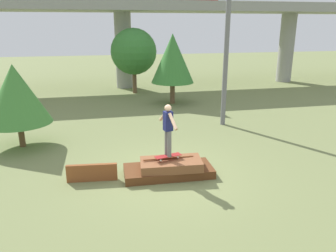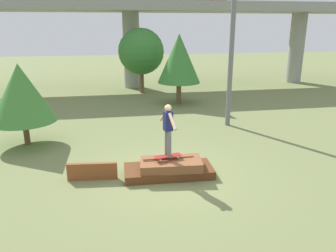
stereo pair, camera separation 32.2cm
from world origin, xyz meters
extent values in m
plane|color=olive|center=(0.00, 0.00, 0.00)|extent=(80.00, 80.00, 0.00)
cube|color=#5B3319|center=(0.00, 0.00, 0.12)|extent=(2.55, 1.13, 0.24)
cube|color=brown|center=(0.05, -0.10, 0.37)|extent=(1.81, 1.06, 0.29)
cylinder|color=brown|center=(0.00, 0.00, 0.52)|extent=(1.45, 0.05, 0.05)
cube|color=brown|center=(-2.14, 0.08, 0.25)|extent=(1.38, 0.24, 0.49)
cube|color=maroon|center=(-0.03, -0.07, 0.62)|extent=(0.79, 0.38, 0.01)
cylinder|color=silver|center=(0.21, 0.08, 0.57)|extent=(0.06, 0.04, 0.05)
cylinder|color=silver|center=(0.25, -0.10, 0.57)|extent=(0.06, 0.04, 0.05)
cylinder|color=silver|center=(-0.31, -0.04, 0.57)|extent=(0.06, 0.04, 0.05)
cylinder|color=silver|center=(-0.27, -0.22, 0.57)|extent=(0.06, 0.04, 0.05)
cylinder|color=slate|center=(-0.05, 0.01, 1.00)|extent=(0.12, 0.12, 0.74)
cylinder|color=slate|center=(-0.01, -0.15, 1.00)|extent=(0.12, 0.12, 0.74)
cube|color=#191E51|center=(-0.03, -0.07, 1.64)|extent=(0.26, 0.25, 0.54)
sphere|color=tan|center=(-0.03, -0.07, 2.01)|extent=(0.19, 0.19, 0.19)
cylinder|color=tan|center=(-0.09, 0.23, 1.71)|extent=(0.19, 0.47, 0.39)
cylinder|color=tan|center=(0.04, -0.37, 1.71)|extent=(0.19, 0.47, 0.39)
cube|color=gray|center=(0.00, 14.20, 5.28)|extent=(44.00, 4.63, 0.60)
cylinder|color=gray|center=(0.00, 14.20, 2.49)|extent=(1.10, 1.10, 4.98)
cylinder|color=gray|center=(12.10, 14.20, 2.49)|extent=(1.10, 1.10, 4.98)
cylinder|color=slate|center=(3.38, 4.42, 4.31)|extent=(0.20, 0.20, 8.62)
cylinder|color=brown|center=(-4.58, 3.38, 0.44)|extent=(0.20, 0.20, 0.87)
cone|color=#428438|center=(-4.58, 3.38, 1.89)|extent=(2.24, 2.24, 2.04)
cylinder|color=brown|center=(2.13, 8.78, 0.58)|extent=(0.26, 0.26, 1.16)
cone|color=#387A33|center=(2.13, 8.78, 2.44)|extent=(2.29, 2.29, 2.57)
cylinder|color=brown|center=(0.45, 12.08, 0.69)|extent=(0.26, 0.26, 1.38)
sphere|color=#387A33|center=(0.45, 12.08, 2.58)|extent=(2.81, 2.81, 2.81)
camera|label=1|loc=(-1.83, -8.41, 4.14)|focal=35.00mm
camera|label=2|loc=(-1.51, -8.47, 4.14)|focal=35.00mm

